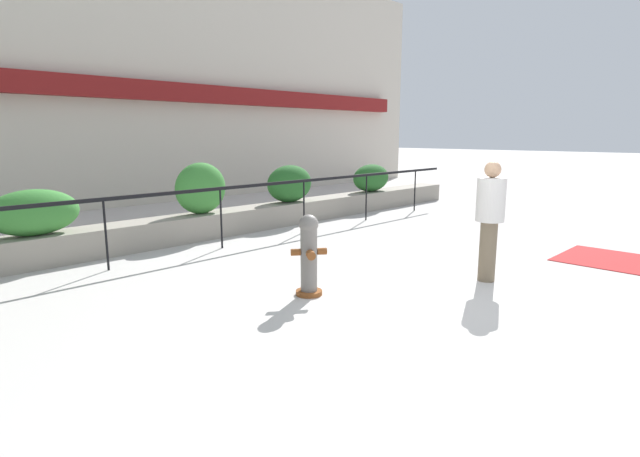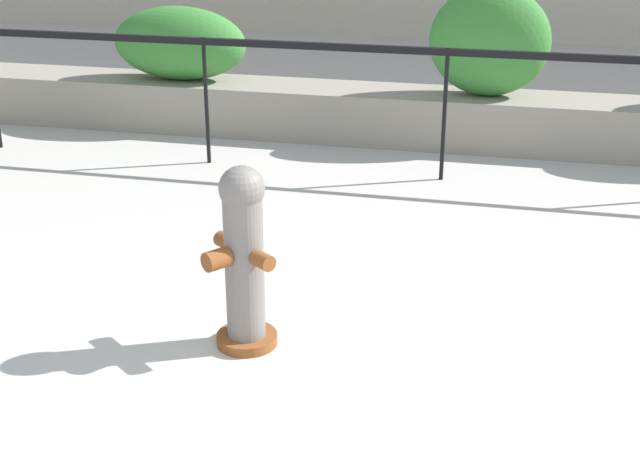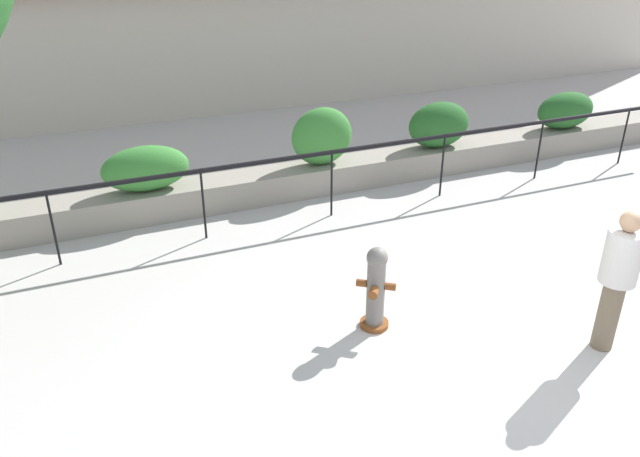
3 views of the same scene
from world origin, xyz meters
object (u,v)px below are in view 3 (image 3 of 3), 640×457
at_px(hedge_bush_2, 322,136).
at_px(fire_hydrant, 376,288).
at_px(hedge_bush_3, 439,125).
at_px(hedge_bush_4, 566,110).
at_px(pedestrian, 618,273).
at_px(hedge_bush_1, 146,168).

xyz_separation_m(hedge_bush_2, fire_hydrant, (-1.11, -4.23, -0.47)).
xyz_separation_m(hedge_bush_3, hedge_bush_4, (3.13, 0.00, -0.06)).
relative_size(hedge_bush_2, fire_hydrant, 1.05).
height_order(hedge_bush_3, pedestrian, pedestrian).
height_order(hedge_bush_2, fire_hydrant, hedge_bush_2).
height_order(hedge_bush_1, hedge_bush_4, hedge_bush_4).
xyz_separation_m(hedge_bush_2, hedge_bush_3, (2.45, 0.00, -0.08)).
relative_size(hedge_bush_1, hedge_bush_3, 1.10).
distance_m(hedge_bush_3, hedge_bush_4, 3.13).
height_order(hedge_bush_1, fire_hydrant, hedge_bush_1).
height_order(hedge_bush_2, hedge_bush_4, hedge_bush_2).
xyz_separation_m(hedge_bush_1, hedge_bush_2, (3.10, 0.00, 0.15)).
xyz_separation_m(hedge_bush_1, hedge_bush_3, (5.55, 0.00, 0.07)).
bearing_deg(hedge_bush_3, hedge_bush_1, 180.00).
bearing_deg(pedestrian, hedge_bush_1, 127.00).
height_order(hedge_bush_3, fire_hydrant, hedge_bush_3).
height_order(hedge_bush_4, fire_hydrant, hedge_bush_4).
relative_size(hedge_bush_2, hedge_bush_4, 0.83).
bearing_deg(hedge_bush_1, pedestrian, -53.00).
distance_m(hedge_bush_1, hedge_bush_3, 5.55).
height_order(hedge_bush_4, pedestrian, pedestrian).
bearing_deg(fire_hydrant, hedge_bush_1, 115.13).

